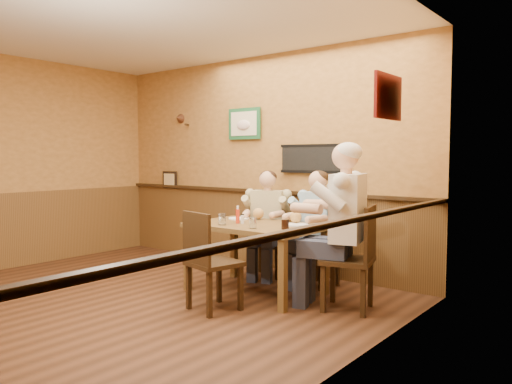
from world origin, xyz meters
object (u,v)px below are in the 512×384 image
chair_right_end (348,258)px  diner_white_elder (348,235)px  diner_tan_shirt (268,229)px  salt_shaker (242,219)px  diner_blue_polo (319,235)px  dining_table (255,232)px  chair_near_side (214,261)px  cola_tumbler (285,224)px  pepper_shaker (242,218)px  chair_back_left (268,243)px  hot_sauce_bottle (238,215)px  water_glass_left (222,219)px  water_glass_mid (253,223)px  chair_back_right (319,250)px

chair_right_end → diner_white_elder: 0.22m
diner_tan_shirt → salt_shaker: 0.81m
diner_blue_polo → dining_table: bearing=-113.9°
chair_right_end → diner_blue_polo: size_ratio=0.85×
chair_near_side → cola_tumbler: size_ratio=9.60×
diner_tan_shirt → pepper_shaker: diner_tan_shirt is taller
chair_back_left → salt_shaker: bearing=-94.4°
chair_near_side → diner_white_elder: size_ratio=0.66×
pepper_shaker → hot_sauce_bottle: bearing=-77.4°
cola_tumbler → hot_sauce_bottle: bearing=175.5°
water_glass_left → cola_tumbler: (0.71, 0.15, -0.01)m
water_glass_mid → hot_sauce_bottle: hot_sauce_bottle is taller
chair_right_end → diner_blue_polo: 0.90m
diner_tan_shirt → diner_white_elder: size_ratio=0.81×
cola_tumbler → hot_sauce_bottle: 0.67m
cola_tumbler → diner_white_elder: bearing=19.1°
chair_back_right → salt_shaker: size_ratio=9.41×
chair_back_right → salt_shaker: bearing=-119.1°
dining_table → chair_near_side: bearing=-84.1°
diner_tan_shirt → pepper_shaker: size_ratio=13.14×
hot_sauce_bottle → chair_back_left: bearing=102.0°
diner_tan_shirt → cola_tumbler: diner_tan_shirt is taller
diner_blue_polo → pepper_shaker: diner_blue_polo is taller
water_glass_mid → salt_shaker: water_glass_mid is taller
chair_back_left → cola_tumbler: 1.23m
diner_tan_shirt → diner_white_elder: 1.55m
chair_back_left → cola_tumbler: size_ratio=8.22×
chair_near_side → pepper_shaker: size_ratio=10.74×
hot_sauce_bottle → diner_blue_polo: bearing=51.9°
diner_blue_polo → water_glass_left: 1.15m
chair_near_side → pepper_shaker: 0.87m
chair_back_right → diner_blue_polo: size_ratio=0.70×
cola_tumbler → diner_tan_shirt: bearing=135.2°
chair_back_right → diner_white_elder: size_ratio=0.57×
diner_blue_polo → water_glass_left: (-0.63, -0.94, 0.22)m
chair_near_side → water_glass_left: chair_near_side is taller
chair_back_left → hot_sauce_bottle: (0.16, -0.77, 0.43)m
chair_near_side → chair_back_right: bearing=-90.7°
chair_near_side → pepper_shaker: (-0.28, 0.76, 0.32)m
chair_right_end → water_glass_left: bearing=-90.3°
dining_table → diner_tan_shirt: (-0.34, 0.69, -0.07)m
water_glass_mid → cola_tumbler: water_glass_mid is taller
cola_tumbler → salt_shaker: 0.62m
dining_table → diner_blue_polo: bearing=58.6°
chair_right_end → water_glass_mid: chair_right_end is taller
chair_back_left → water_glass_mid: bearing=-81.3°
chair_right_end → dining_table: bearing=-101.6°
diner_blue_polo → diner_white_elder: diner_white_elder is taller
chair_back_left → pepper_shaker: bearing=-98.3°
dining_table → diner_white_elder: (1.08, 0.07, 0.06)m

